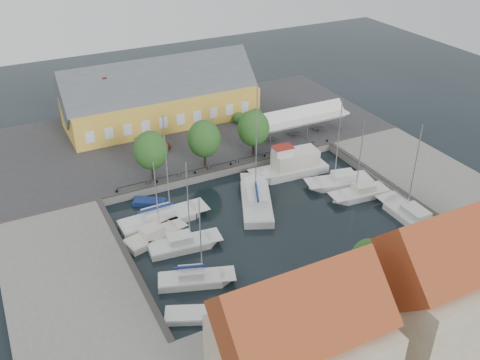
# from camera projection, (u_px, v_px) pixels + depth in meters

# --- Properties ---
(ground) EXTENTS (140.00, 140.00, 0.00)m
(ground) POSITION_uv_depth(u_px,v_px,m) (264.00, 215.00, 60.85)
(ground) COLOR black
(ground) RESTS_ON ground
(north_quay) EXTENTS (56.00, 26.00, 1.00)m
(north_quay) POSITION_uv_depth(u_px,v_px,m) (188.00, 134.00, 78.32)
(north_quay) COLOR #2D2D30
(north_quay) RESTS_ON ground
(west_quay) EXTENTS (12.00, 24.00, 1.00)m
(west_quay) POSITION_uv_depth(u_px,v_px,m) (71.00, 280.00, 50.50)
(west_quay) COLOR slate
(west_quay) RESTS_ON ground
(east_quay) EXTENTS (12.00, 24.00, 1.00)m
(east_quay) POSITION_uv_depth(u_px,v_px,m) (423.00, 176.00, 67.62)
(east_quay) COLOR slate
(east_quay) RESTS_ON ground
(south_bank) EXTENTS (56.00, 14.00, 1.00)m
(south_bank) POSITION_uv_depth(u_px,v_px,m) (386.00, 336.00, 44.42)
(south_bank) COLOR slate
(south_bank) RESTS_ON ground
(quay_edge_fittings) EXTENTS (56.00, 24.72, 0.40)m
(quay_edge_fittings) POSITION_uv_depth(u_px,v_px,m) (245.00, 188.00, 63.98)
(quay_edge_fittings) COLOR #383533
(quay_edge_fittings) RESTS_ON north_quay
(warehouse) EXTENTS (28.56, 14.00, 9.55)m
(warehouse) POSITION_uv_depth(u_px,v_px,m) (157.00, 99.00, 79.46)
(warehouse) COLOR gold
(warehouse) RESTS_ON north_quay
(tent_canopy) EXTENTS (14.00, 4.00, 2.83)m
(tent_canopy) POSITION_uv_depth(u_px,v_px,m) (301.00, 117.00, 75.62)
(tent_canopy) COLOR white
(tent_canopy) RESTS_ON north_quay
(quay_trees) EXTENTS (18.20, 4.20, 6.30)m
(quay_trees) POSITION_uv_depth(u_px,v_px,m) (204.00, 139.00, 66.86)
(quay_trees) COLOR black
(quay_trees) RESTS_ON north_quay
(car_silver) EXTENTS (3.70, 2.13, 1.19)m
(car_silver) POSITION_uv_depth(u_px,v_px,m) (248.00, 92.00, 89.72)
(car_silver) COLOR #999BA0
(car_silver) RESTS_ON north_quay
(car_red) EXTENTS (3.63, 4.93, 1.55)m
(car_red) POSITION_uv_depth(u_px,v_px,m) (154.00, 142.00, 73.01)
(car_red) COLOR #591A14
(car_red) RESTS_ON north_quay
(center_sailboat) EXTENTS (7.42, 11.23, 14.79)m
(center_sailboat) POSITION_uv_depth(u_px,v_px,m) (256.00, 201.00, 62.67)
(center_sailboat) COLOR silver
(center_sailboat) RESTS_ON ground
(trawler) EXTENTS (10.61, 3.76, 5.00)m
(trawler) POSITION_uv_depth(u_px,v_px,m) (291.00, 167.00, 68.55)
(trawler) COLOR silver
(trawler) RESTS_ON ground
(east_boat_a) EXTENTS (8.82, 4.48, 11.99)m
(east_boat_a) POSITION_uv_depth(u_px,v_px,m) (340.00, 183.00, 66.63)
(east_boat_a) COLOR silver
(east_boat_a) RESTS_ON ground
(east_boat_b) EXTENTS (7.80, 3.12, 10.50)m
(east_boat_b) POSITION_uv_depth(u_px,v_px,m) (361.00, 194.00, 64.23)
(east_boat_b) COLOR silver
(east_boat_b) RESTS_ON ground
(east_boat_c) EXTENTS (3.14, 9.49, 11.86)m
(east_boat_c) POSITION_uv_depth(u_px,v_px,m) (412.00, 218.00, 59.94)
(east_boat_c) COLOR silver
(east_boat_c) RESTS_ON ground
(west_boat_a) EXTENTS (10.33, 3.16, 13.30)m
(west_boat_a) POSITION_uv_depth(u_px,v_px,m) (162.00, 219.00, 59.67)
(west_boat_a) COLOR silver
(west_boat_a) RESTS_ON ground
(west_boat_b) EXTENTS (7.20, 3.98, 9.66)m
(west_boat_b) POSITION_uv_depth(u_px,v_px,m) (154.00, 237.00, 56.78)
(west_boat_b) COLOR silver
(west_boat_b) RESTS_ON ground
(west_boat_c) EXTENTS (7.92, 3.31, 10.51)m
(west_boat_c) POSITION_uv_depth(u_px,v_px,m) (183.00, 245.00, 55.53)
(west_boat_c) COLOR silver
(west_boat_c) RESTS_ON ground
(west_boat_d) EXTENTS (7.65, 4.52, 10.09)m
(west_boat_d) POSITION_uv_depth(u_px,v_px,m) (195.00, 280.00, 50.80)
(west_boat_d) COLOR silver
(west_boat_d) RESTS_ON ground
(launch_sw) EXTENTS (5.65, 3.98, 0.98)m
(launch_sw) POSITION_uv_depth(u_px,v_px,m) (194.00, 316.00, 46.97)
(launch_sw) COLOR silver
(launch_sw) RESTS_ON ground
(launch_nw) EXTENTS (3.99, 3.27, 0.88)m
(launch_nw) POSITION_uv_depth(u_px,v_px,m) (149.00, 203.00, 62.87)
(launch_nw) COLOR navy
(launch_nw) RESTS_ON ground
(townhouses) EXTENTS (36.30, 8.50, 12.00)m
(townhouses) POSITION_uv_depth(u_px,v_px,m) (435.00, 298.00, 40.75)
(townhouses) COLOR beige
(townhouses) RESTS_ON south_bank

